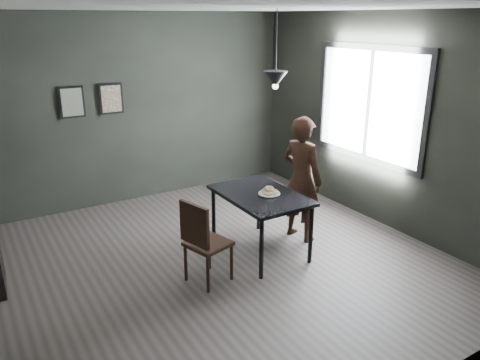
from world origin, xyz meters
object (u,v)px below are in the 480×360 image
cafe_table (260,200)px  pendant_lamp (276,79)px  white_plate (269,194)px  wood_chair (202,238)px  woman (302,179)px

cafe_table → pendant_lamp: pendant_lamp is taller
white_plate → wood_chair: 1.04m
woman → pendant_lamp: 1.32m
wood_chair → white_plate: bearing=-3.7°
wood_chair → pendant_lamp: pendant_lamp is taller
cafe_table → pendant_lamp: bearing=21.8°
cafe_table → wood_chair: 0.98m
cafe_table → woman: bearing=4.9°
cafe_table → wood_chair: (-0.92, -0.29, -0.14)m
pendant_lamp → wood_chair: bearing=-161.5°
cafe_table → white_plate: bearing=-49.5°
white_plate → wood_chair: (-0.99, -0.21, -0.22)m
woman → cafe_table: bearing=81.5°
cafe_table → woman: 0.67m
cafe_table → white_plate: 0.14m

